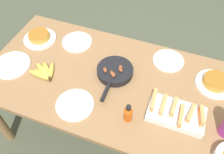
{
  "coord_description": "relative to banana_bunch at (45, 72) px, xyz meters",
  "views": [
    {
      "loc": [
        0.35,
        -0.94,
        1.97
      ],
      "look_at": [
        0.0,
        0.0,
        0.76
      ],
      "focal_mm": 38.0,
      "sensor_mm": 36.0,
      "label": 1
    }
  ],
  "objects": [
    {
      "name": "ground_plane",
      "position": [
        0.45,
        0.11,
        -0.74
      ],
      "size": [
        14.0,
        14.0,
        0.0
      ],
      "primitive_type": "plane",
      "color": "#474C38"
    },
    {
      "name": "empty_plate_far_left",
      "position": [
        0.77,
        0.42,
        -0.01
      ],
      "size": [
        0.22,
        0.22,
        0.02
      ],
      "color": "white",
      "rests_on": "dining_table"
    },
    {
      "name": "dining_table",
      "position": [
        0.45,
        0.11,
        -0.11
      ],
      "size": [
        1.76,
        0.89,
        0.73
      ],
      "color": "olive",
      "rests_on": "ground_plane"
    },
    {
      "name": "empty_plate_mid_edge",
      "position": [
        0.31,
        -0.16,
        -0.01
      ],
      "size": [
        0.24,
        0.24,
        0.02
      ],
      "color": "white",
      "rests_on": "dining_table"
    },
    {
      "name": "empty_plate_near_front",
      "position": [
        -0.26,
        -0.02,
        -0.01
      ],
      "size": [
        0.26,
        0.26,
        0.02
      ],
      "color": "white",
      "rests_on": "dining_table"
    },
    {
      "name": "banana_bunch",
      "position": [
        0.0,
        0.0,
        0.0
      ],
      "size": [
        0.19,
        0.17,
        0.04
      ],
      "color": "gold",
      "rests_on": "dining_table"
    },
    {
      "name": "frittata_plate_center",
      "position": [
        1.1,
        0.31,
        0.01
      ],
      "size": [
        0.25,
        0.25,
        0.06
      ],
      "color": "white",
      "rests_on": "dining_table"
    },
    {
      "name": "hot_sauce_bottle",
      "position": [
        0.64,
        -0.13,
        0.04
      ],
      "size": [
        0.05,
        0.05,
        0.13
      ],
      "color": "#C64C0F",
      "rests_on": "dining_table"
    },
    {
      "name": "melon_tray",
      "position": [
        0.9,
        -0.02,
        0.01
      ],
      "size": [
        0.33,
        0.19,
        0.1
      ],
      "color": "silver",
      "rests_on": "dining_table"
    },
    {
      "name": "frittata_plate_side",
      "position": [
        -0.22,
        0.3,
        0.01
      ],
      "size": [
        0.25,
        0.25,
        0.06
      ],
      "color": "white",
      "rests_on": "dining_table"
    },
    {
      "name": "empty_plate_far_right",
      "position": [
        0.07,
        0.36,
        -0.01
      ],
      "size": [
        0.23,
        0.23,
        0.02
      ],
      "color": "white",
      "rests_on": "dining_table"
    },
    {
      "name": "skillet",
      "position": [
        0.45,
        0.17,
        0.01
      ],
      "size": [
        0.25,
        0.39,
        0.08
      ],
      "rotation": [
        0.0,
        0.0,
        4.75
      ],
      "color": "black",
      "rests_on": "dining_table"
    }
  ]
}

